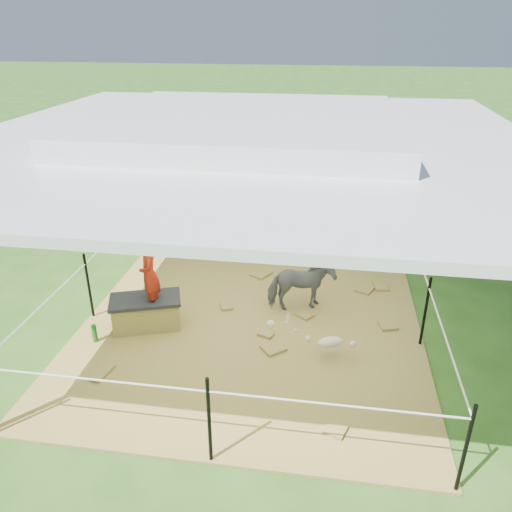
# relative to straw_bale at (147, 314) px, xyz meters

# --- Properties ---
(ground) EXTENTS (90.00, 90.00, 0.00)m
(ground) POSITION_rel_straw_bale_xyz_m (1.40, 0.14, -0.23)
(ground) COLOR #2D5919
(ground) RESTS_ON ground
(hay_patch) EXTENTS (4.60, 4.60, 0.03)m
(hay_patch) POSITION_rel_straw_bale_xyz_m (1.40, 0.14, -0.21)
(hay_patch) COLOR brown
(hay_patch) RESTS_ON ground
(canopy_tent) EXTENTS (6.30, 6.30, 2.90)m
(canopy_tent) POSITION_rel_straw_bale_xyz_m (1.40, 0.14, 2.47)
(canopy_tent) COLOR silver
(canopy_tent) RESTS_ON ground
(rope_fence) EXTENTS (4.54, 4.54, 1.00)m
(rope_fence) POSITION_rel_straw_bale_xyz_m (1.40, 0.14, 0.42)
(rope_fence) COLOR black
(rope_fence) RESTS_ON ground
(straw_bale) EXTENTS (0.97, 0.70, 0.39)m
(straw_bale) POSITION_rel_straw_bale_xyz_m (0.00, 0.00, 0.00)
(straw_bale) COLOR olive
(straw_bale) RESTS_ON hay_patch
(dark_cloth) EXTENTS (1.04, 0.77, 0.05)m
(dark_cloth) POSITION_rel_straw_bale_xyz_m (0.00, -0.00, 0.22)
(dark_cloth) COLOR black
(dark_cloth) RESTS_ON straw_bale
(woman) EXTENTS (0.36, 0.45, 1.05)m
(woman) POSITION_rel_straw_bale_xyz_m (0.10, 0.00, 0.72)
(woman) COLOR #B32111
(woman) RESTS_ON straw_bale
(green_bottle) EXTENTS (0.09, 0.09, 0.24)m
(green_bottle) POSITION_rel_straw_bale_xyz_m (-0.55, -0.45, -0.07)
(green_bottle) COLOR #186C18
(green_bottle) RESTS_ON hay_patch
(pony) EXTENTS (1.01, 0.70, 0.78)m
(pony) POSITION_rel_straw_bale_xyz_m (2.04, 0.76, 0.20)
(pony) COLOR #515156
(pony) RESTS_ON hay_patch
(pink_hat) EXTENTS (0.24, 0.24, 0.11)m
(pink_hat) POSITION_rel_straw_bale_xyz_m (2.04, 0.76, 0.64)
(pink_hat) COLOR pink
(pink_hat) RESTS_ON pony
(foal) EXTENTS (1.01, 0.80, 0.49)m
(foal) POSITION_rel_straw_bale_xyz_m (2.48, -0.32, 0.05)
(foal) COLOR beige
(foal) RESTS_ON hay_patch
(trash_barrel) EXTENTS (0.60, 0.60, 0.79)m
(trash_barrel) POSITION_rel_straw_bale_xyz_m (5.66, 6.07, 0.17)
(trash_barrel) COLOR #162EAA
(trash_barrel) RESTS_ON ground
(picnic_table_near) EXTENTS (2.02, 1.70, 0.72)m
(picnic_table_near) POSITION_rel_straw_bale_xyz_m (3.37, 8.83, 0.14)
(picnic_table_near) COLOR #53391C
(picnic_table_near) RESTS_ON ground
(picnic_table_far) EXTENTS (1.96, 1.74, 0.67)m
(picnic_table_far) POSITION_rel_straw_bale_xyz_m (6.65, 9.20, 0.11)
(picnic_table_far) COLOR #52341C
(picnic_table_far) RESTS_ON ground
(distant_person) EXTENTS (0.75, 0.65, 1.32)m
(distant_person) POSITION_rel_straw_bale_xyz_m (3.65, 7.94, 0.44)
(distant_person) COLOR blue
(distant_person) RESTS_ON ground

